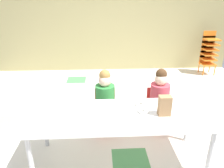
{
  "coord_description": "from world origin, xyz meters",
  "views": [
    {
      "loc": [
        -0.33,
        -2.87,
        1.8
      ],
      "look_at": [
        -0.2,
        -0.61,
        0.87
      ],
      "focal_mm": 34.18,
      "sensor_mm": 36.0,
      "label": 1
    }
  ],
  "objects_px": {
    "seated_child_middle_seat": "(160,95)",
    "donut_powdered_on_plate": "(140,104)",
    "paper_plate_near_edge": "(140,105)",
    "paper_plate_center_table": "(126,122)",
    "seated_child_near_camera": "(105,96)",
    "donut_powdered_loose": "(143,111)",
    "kid_chair_orange_stack": "(209,51)",
    "craft_table": "(120,118)",
    "paper_bag_brown": "(165,106)"
  },
  "relations": [
    {
      "from": "craft_table",
      "to": "kid_chair_orange_stack",
      "type": "height_order",
      "value": "kid_chair_orange_stack"
    },
    {
      "from": "paper_plate_near_edge",
      "to": "craft_table",
      "type": "bearing_deg",
      "value": -144.97
    },
    {
      "from": "craft_table",
      "to": "seated_child_middle_seat",
      "type": "relative_size",
      "value": 2.17
    },
    {
      "from": "craft_table",
      "to": "kid_chair_orange_stack",
      "type": "bearing_deg",
      "value": 50.41
    },
    {
      "from": "seated_child_near_camera",
      "to": "paper_plate_near_edge",
      "type": "bearing_deg",
      "value": -46.42
    },
    {
      "from": "kid_chair_orange_stack",
      "to": "paper_plate_center_table",
      "type": "bearing_deg",
      "value": -127.5
    },
    {
      "from": "kid_chair_orange_stack",
      "to": "donut_powdered_on_plate",
      "type": "height_order",
      "value": "kid_chair_orange_stack"
    },
    {
      "from": "donut_powdered_loose",
      "to": "seated_child_near_camera",
      "type": "bearing_deg",
      "value": 125.44
    },
    {
      "from": "seated_child_near_camera",
      "to": "paper_plate_center_table",
      "type": "height_order",
      "value": "seated_child_near_camera"
    },
    {
      "from": "kid_chair_orange_stack",
      "to": "craft_table",
      "type": "bearing_deg",
      "value": -129.59
    },
    {
      "from": "donut_powdered_loose",
      "to": "kid_chair_orange_stack",
      "type": "bearing_deg",
      "value": 53.29
    },
    {
      "from": "kid_chair_orange_stack",
      "to": "paper_plate_near_edge",
      "type": "distance_m",
      "value": 3.53
    },
    {
      "from": "craft_table",
      "to": "kid_chair_orange_stack",
      "type": "xyz_separation_m",
      "value": [
        2.44,
        2.95,
        0.01
      ]
    },
    {
      "from": "seated_child_near_camera",
      "to": "kid_chair_orange_stack",
      "type": "xyz_separation_m",
      "value": [
        2.59,
        2.35,
        0.02
      ]
    },
    {
      "from": "craft_table",
      "to": "seated_child_near_camera",
      "type": "height_order",
      "value": "seated_child_near_camera"
    },
    {
      "from": "paper_plate_near_edge",
      "to": "donut_powdered_loose",
      "type": "height_order",
      "value": "donut_powdered_loose"
    },
    {
      "from": "paper_bag_brown",
      "to": "paper_plate_center_table",
      "type": "bearing_deg",
      "value": -162.68
    },
    {
      "from": "seated_child_middle_seat",
      "to": "donut_powdered_loose",
      "type": "height_order",
      "value": "seated_child_middle_seat"
    },
    {
      "from": "seated_child_middle_seat",
      "to": "kid_chair_orange_stack",
      "type": "distance_m",
      "value": 2.99
    },
    {
      "from": "kid_chair_orange_stack",
      "to": "donut_powdered_on_plate",
      "type": "xyz_separation_m",
      "value": [
        -2.19,
        -2.77,
        0.06
      ]
    },
    {
      "from": "seated_child_near_camera",
      "to": "paper_plate_near_edge",
      "type": "height_order",
      "value": "seated_child_near_camera"
    },
    {
      "from": "paper_plate_near_edge",
      "to": "seated_child_near_camera",
      "type": "bearing_deg",
      "value": 133.58
    },
    {
      "from": "seated_child_middle_seat",
      "to": "donut_powdered_on_plate",
      "type": "distance_m",
      "value": 0.55
    },
    {
      "from": "seated_child_near_camera",
      "to": "paper_plate_center_table",
      "type": "xyz_separation_m",
      "value": [
        0.19,
        -0.77,
        0.07
      ]
    },
    {
      "from": "paper_plate_near_edge",
      "to": "donut_powdered_loose",
      "type": "bearing_deg",
      "value": -86.95
    },
    {
      "from": "craft_table",
      "to": "seated_child_near_camera",
      "type": "xyz_separation_m",
      "value": [
        -0.15,
        0.59,
        -0.01
      ]
    },
    {
      "from": "paper_plate_near_edge",
      "to": "donut_powdered_on_plate",
      "type": "height_order",
      "value": "donut_powdered_on_plate"
    },
    {
      "from": "craft_table",
      "to": "seated_child_middle_seat",
      "type": "xyz_separation_m",
      "value": [
        0.6,
        0.59,
        -0.01
      ]
    },
    {
      "from": "craft_table",
      "to": "paper_plate_center_table",
      "type": "relative_size",
      "value": 11.07
    },
    {
      "from": "seated_child_near_camera",
      "to": "paper_plate_near_edge",
      "type": "relative_size",
      "value": 5.1
    },
    {
      "from": "seated_child_middle_seat",
      "to": "paper_plate_near_edge",
      "type": "relative_size",
      "value": 5.1
    },
    {
      "from": "kid_chair_orange_stack",
      "to": "paper_plate_near_edge",
      "type": "relative_size",
      "value": 5.78
    },
    {
      "from": "craft_table",
      "to": "kid_chair_orange_stack",
      "type": "relative_size",
      "value": 1.92
    },
    {
      "from": "paper_bag_brown",
      "to": "donut_powdered_on_plate",
      "type": "relative_size",
      "value": 1.88
    },
    {
      "from": "craft_table",
      "to": "seated_child_middle_seat",
      "type": "distance_m",
      "value": 0.84
    },
    {
      "from": "paper_bag_brown",
      "to": "paper_plate_center_table",
      "type": "relative_size",
      "value": 1.22
    },
    {
      "from": "seated_child_middle_seat",
      "to": "kid_chair_orange_stack",
      "type": "height_order",
      "value": "kid_chair_orange_stack"
    },
    {
      "from": "seated_child_middle_seat",
      "to": "paper_plate_near_edge",
      "type": "xyz_separation_m",
      "value": [
        -0.35,
        -0.42,
        0.07
      ]
    },
    {
      "from": "donut_powdered_on_plate",
      "to": "donut_powdered_loose",
      "type": "bearing_deg",
      "value": -86.95
    },
    {
      "from": "paper_plate_near_edge",
      "to": "paper_plate_center_table",
      "type": "relative_size",
      "value": 1.0
    },
    {
      "from": "seated_child_middle_seat",
      "to": "donut_powdered_on_plate",
      "type": "height_order",
      "value": "seated_child_middle_seat"
    },
    {
      "from": "seated_child_near_camera",
      "to": "kid_chair_orange_stack",
      "type": "bearing_deg",
      "value": 42.31
    },
    {
      "from": "paper_bag_brown",
      "to": "donut_powdered_loose",
      "type": "height_order",
      "value": "paper_bag_brown"
    },
    {
      "from": "paper_plate_near_edge",
      "to": "donut_powdered_on_plate",
      "type": "relative_size",
      "value": 1.54
    },
    {
      "from": "craft_table",
      "to": "paper_bag_brown",
      "type": "distance_m",
      "value": 0.5
    },
    {
      "from": "craft_table",
      "to": "donut_powdered_on_plate",
      "type": "height_order",
      "value": "donut_powdered_on_plate"
    },
    {
      "from": "paper_plate_near_edge",
      "to": "paper_bag_brown",
      "type": "bearing_deg",
      "value": -44.64
    },
    {
      "from": "kid_chair_orange_stack",
      "to": "donut_powdered_on_plate",
      "type": "bearing_deg",
      "value": -128.29
    },
    {
      "from": "craft_table",
      "to": "donut_powdered_loose",
      "type": "height_order",
      "value": "donut_powdered_loose"
    },
    {
      "from": "paper_plate_center_table",
      "to": "seated_child_near_camera",
      "type": "bearing_deg",
      "value": 103.76
    }
  ]
}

